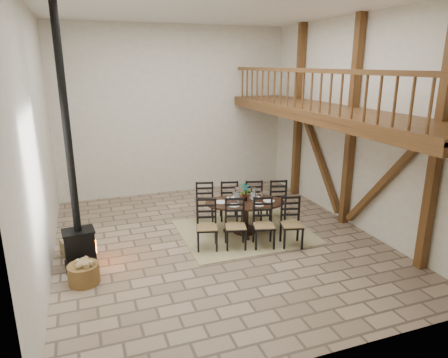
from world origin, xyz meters
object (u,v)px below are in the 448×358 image
object	(u,v)px
log_basket	(84,273)
log_stack	(70,247)
dining_table	(245,217)
wood_stove	(76,213)

from	to	relation	value
log_basket	log_stack	size ratio (longest dim) A/B	1.28
dining_table	wood_stove	distance (m)	3.82
dining_table	wood_stove	bearing A→B (deg)	-157.50
log_stack	wood_stove	bearing A→B (deg)	-71.67
wood_stove	dining_table	bearing A→B (deg)	1.58
dining_table	log_basket	bearing A→B (deg)	-147.46
dining_table	log_basket	world-z (taller)	dining_table
log_basket	log_stack	xyz separation A→B (m)	(-0.25, 1.30, -0.03)
wood_stove	log_basket	distance (m)	1.16
dining_table	log_basket	distance (m)	3.85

